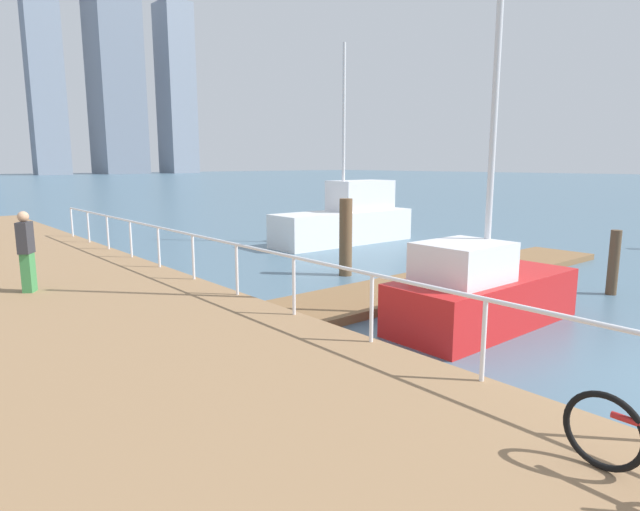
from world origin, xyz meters
TOP-DOWN VIEW (x-y plane):
  - ground_plane at (0.00, 20.00)m, footprint 300.00×300.00m
  - floating_dock at (2.72, 6.98)m, footprint 12.45×2.00m
  - boardwalk_railing at (-3.15, 8.06)m, footprint 0.06×23.16m
  - dock_piling_1 at (1.13, 9.39)m, footprint 0.36×0.36m
  - dock_piling_2 at (4.48, 3.72)m, footprint 0.24×0.24m
  - moored_boat_0 at (5.34, 13.82)m, footprint 5.97×1.80m
  - moored_boat_1 at (-0.10, 4.31)m, footprint 4.16×1.66m
  - pedestrian_2 at (-6.37, 11.10)m, footprint 0.39×0.42m
  - skyline_tower_4 at (27.93, 148.58)m, footprint 8.33×7.25m
  - skyline_tower_5 at (46.60, 151.81)m, footprint 11.95×13.65m
  - skyline_tower_6 at (64.00, 150.90)m, footprint 8.59×10.16m

SIDE VIEW (x-z plane):
  - ground_plane at x=0.00m, z-range 0.00..0.00m
  - floating_dock at x=2.72m, z-range 0.00..0.18m
  - moored_boat_1 at x=-0.10m, z-range -3.76..5.16m
  - dock_piling_2 at x=4.48m, z-range 0.00..1.54m
  - moored_boat_0 at x=5.34m, z-range -2.79..4.64m
  - dock_piling_1 at x=1.13m, z-range 0.00..2.13m
  - boardwalk_railing at x=-3.15m, z-range 0.72..1.80m
  - pedestrian_2 at x=-6.37m, z-range 0.43..2.14m
  - skyline_tower_6 at x=64.00m, z-range 0.00..48.51m
  - skyline_tower_5 at x=46.60m, z-range 0.00..52.06m
  - skyline_tower_4 at x=27.93m, z-range 0.00..73.18m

